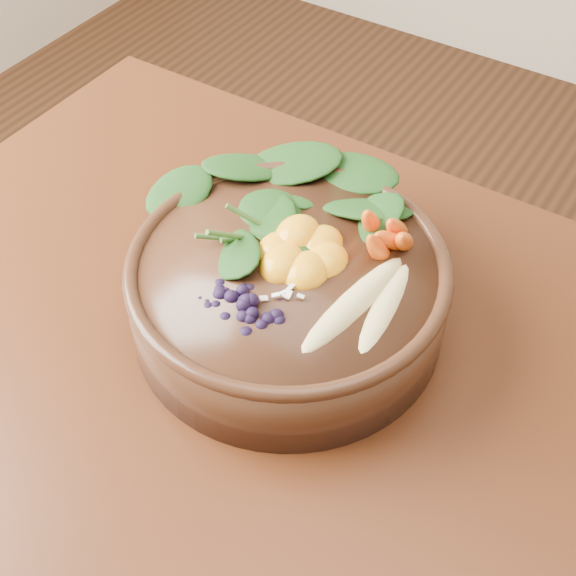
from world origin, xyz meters
name	(u,v)px	position (x,y,z in m)	size (l,w,h in m)	color
stoneware_bowl	(288,295)	(-0.30, 0.13, 0.79)	(0.33, 0.33, 0.09)	#452716
kale_heap	(289,191)	(-0.35, 0.20, 0.86)	(0.21, 0.19, 0.05)	#1F4819
carrot_cluster	(390,208)	(-0.24, 0.21, 0.88)	(0.07, 0.07, 0.09)	orange
banana_halves	(370,294)	(-0.21, 0.12, 0.85)	(0.08, 0.18, 0.03)	#E0CC84
mandarin_cluster	(302,241)	(-0.30, 0.15, 0.86)	(0.09, 0.10, 0.04)	#FFA213
blueberry_pile	(246,290)	(-0.31, 0.06, 0.86)	(0.15, 0.11, 0.04)	black
coconut_flakes	(276,275)	(-0.30, 0.10, 0.84)	(0.10, 0.08, 0.01)	white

